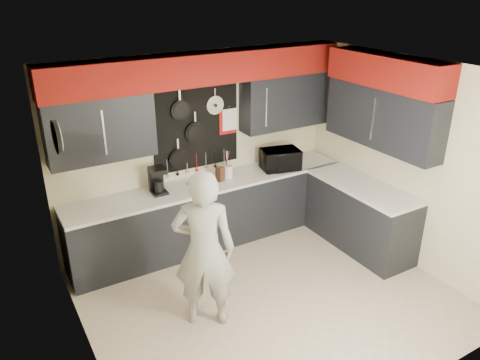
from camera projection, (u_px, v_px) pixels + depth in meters
ground at (269, 297)px, 5.46m from camera, size 4.00×4.00×0.00m
back_wall_assembly at (204, 99)px, 5.93m from camera, size 4.00×0.36×2.60m
right_wall_assembly at (386, 109)px, 5.75m from camera, size 0.36×3.50×2.60m
left_wall_assembly at (79, 243)px, 4.02m from camera, size 0.05×3.50×2.60m
base_cabinets at (254, 213)px, 6.40m from camera, size 3.95×2.20×0.92m
microwave at (280, 159)px, 6.60m from camera, size 0.59×0.46×0.29m
knife_block at (220, 174)px, 6.23m from camera, size 0.11×0.11×0.20m
utensil_crock at (228, 171)px, 6.35m from camera, size 0.13×0.13×0.17m
coffee_maker at (157, 179)px, 5.87m from camera, size 0.20×0.24×0.34m
person at (204, 250)px, 4.76m from camera, size 0.77×0.69×1.76m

